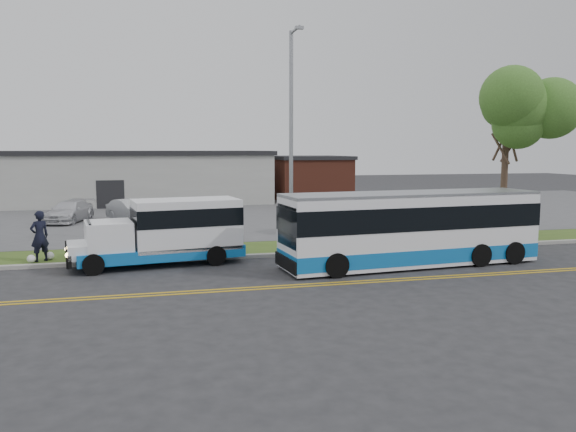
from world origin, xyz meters
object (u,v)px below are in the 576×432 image
object	(u,v)px
streetlight_near	(292,132)
parked_car_a	(132,211)
tree_east	(507,114)
shuttle_bus	(170,230)
parked_car_b	(69,211)
transit_bus	(411,229)
pedestrian	(40,236)

from	to	relation	value
streetlight_near	parked_car_a	distance (m)	13.62
tree_east	parked_car_a	bearing A→B (deg)	150.34
tree_east	shuttle_bus	world-z (taller)	tree_east
parked_car_b	streetlight_near	bearing A→B (deg)	-30.85
transit_bus	parked_car_b	xyz separation A→B (m)	(-14.55, 16.25, -0.70)
streetlight_near	shuttle_bus	size ratio (longest dim) A/B	1.39
shuttle_bus	pedestrian	world-z (taller)	shuttle_bus
streetlight_near	transit_bus	distance (m)	6.93
tree_east	parked_car_b	xyz separation A→B (m)	(-21.93, 11.45, -5.47)
tree_east	parked_car_b	bearing A→B (deg)	152.42
tree_east	transit_bus	distance (m)	10.01
streetlight_near	parked_car_a	size ratio (longest dim) A/B	2.25
shuttle_bus	tree_east	bearing A→B (deg)	-0.45
parked_car_b	tree_east	bearing A→B (deg)	-11.42
shuttle_bus	transit_bus	distance (m)	9.39
streetlight_near	parked_car_b	world-z (taller)	streetlight_near
tree_east	streetlight_near	distance (m)	11.05
streetlight_near	pedestrian	bearing A→B (deg)	-175.45
tree_east	shuttle_bus	distance (m)	17.29
tree_east	parked_car_a	xyz separation A→B (m)	(-18.23, 10.38, -5.41)
parked_car_a	parked_car_b	world-z (taller)	parked_car_a
tree_east	pedestrian	xyz separation A→B (m)	(-21.40, -1.10, -5.10)
shuttle_bus	parked_car_b	distance (m)	14.83
transit_bus	parked_car_a	bearing A→B (deg)	120.93
transit_bus	parked_car_b	world-z (taller)	transit_bus
tree_east	pedestrian	bearing A→B (deg)	-177.06
pedestrian	parked_car_b	world-z (taller)	pedestrian
transit_bus	pedestrian	size ratio (longest dim) A/B	5.18
tree_east	pedestrian	world-z (taller)	tree_east
parked_car_a	parked_car_b	size ratio (longest dim) A/B	0.96
streetlight_near	tree_east	bearing A→B (deg)	1.42
pedestrian	parked_car_a	bearing A→B (deg)	-140.26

